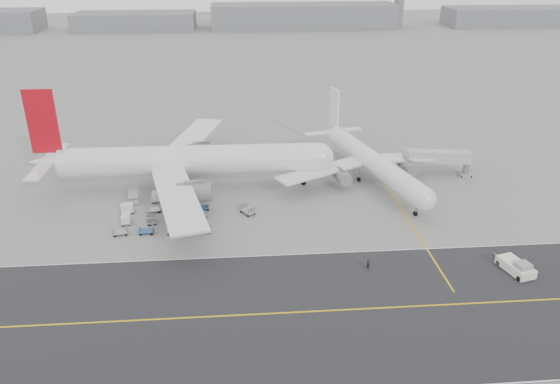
{
  "coord_description": "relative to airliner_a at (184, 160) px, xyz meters",
  "views": [
    {
      "loc": [
        -1.87,
        -81.19,
        48.34
      ],
      "look_at": [
        5.73,
        12.0,
        5.19
      ],
      "focal_mm": 35.0,
      "sensor_mm": 36.0,
      "label": 1
    }
  ],
  "objects": [
    {
      "name": "gse_cluster",
      "position": [
        -3.06,
        -13.08,
        -6.34
      ],
      "size": [
        24.1,
        23.38,
        2.0
      ],
      "primitive_type": null,
      "rotation": [
        0.0,
        0.0,
        0.1
      ],
      "color": "#A2A1A7",
      "rests_on": "ground"
    },
    {
      "name": "horizon_buildings",
      "position": [
        43.32,
        233.06,
        -6.34
      ],
      "size": [
        520.0,
        28.0,
        28.0
      ],
      "primitive_type": null,
      "color": "slate",
      "rests_on": "ground"
    },
    {
      "name": "ground_crew_a",
      "position": [
        31.72,
        -34.63,
        -5.43
      ],
      "size": [
        0.77,
        0.62,
        1.81
      ],
      "primitive_type": "imported",
      "rotation": [
        0.0,
        0.0,
        0.32
      ],
      "color": "black",
      "rests_on": "ground"
    },
    {
      "name": "pushback_tug",
      "position": [
        55.18,
        -37.37,
        -5.38
      ],
      "size": [
        4.48,
        8.32,
        2.35
      ],
      "rotation": [
        0.0,
        0.0,
        0.26
      ],
      "color": "white",
      "rests_on": "ground"
    },
    {
      "name": "ground",
      "position": [
        13.32,
        -26.94,
        -6.34
      ],
      "size": [
        700.0,
        700.0,
        0.0
      ],
      "primitive_type": "plane",
      "color": "gray",
      "rests_on": "ground"
    },
    {
      "name": "stray_dolly",
      "position": [
        12.89,
        -13.27,
        -6.34
      ],
      "size": [
        3.13,
        3.41,
        1.79
      ],
      "primitive_type": null,
      "rotation": [
        0.0,
        0.0,
        0.61
      ],
      "color": "silver",
      "rests_on": "ground"
    },
    {
      "name": "airliner_b",
      "position": [
        40.4,
        1.02,
        -1.75
      ],
      "size": [
        44.1,
        45.08,
        15.89
      ],
      "rotation": [
        0.0,
        0.0,
        0.26
      ],
      "color": "white",
      "rests_on": "ground"
    },
    {
      "name": "jet_bridge",
      "position": [
        55.95,
        2.74,
        -2.22
      ],
      "size": [
        15.84,
        5.32,
        5.91
      ],
      "rotation": [
        0.0,
        0.0,
        -0.16
      ],
      "color": "gray",
      "rests_on": "ground"
    },
    {
      "name": "airliner_a",
      "position": [
        0.0,
        0.0,
        0.0
      ],
      "size": [
        63.89,
        63.17,
        22.03
      ],
      "rotation": [
        0.0,
        0.0,
        1.56
      ],
      "color": "white",
      "rests_on": "ground"
    },
    {
      "name": "taxiway",
      "position": [
        18.34,
        -44.92,
        -6.33
      ],
      "size": [
        220.0,
        59.0,
        0.03
      ],
      "color": "#2C2C2F",
      "rests_on": "ground"
    }
  ]
}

